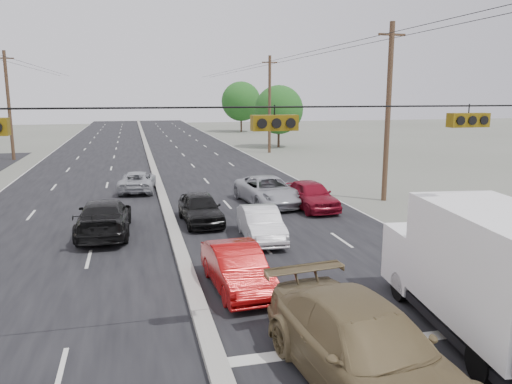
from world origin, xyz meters
TOP-DOWN VIEW (x-y plane):
  - ground at (0.00, 0.00)m, footprint 200.00×200.00m
  - road_surface at (0.00, 30.00)m, footprint 20.00×160.00m
  - center_median at (0.00, 30.00)m, footprint 0.50×160.00m
  - utility_pole_left_c at (-12.50, 40.00)m, footprint 1.60×0.30m
  - utility_pole_right_b at (12.50, 15.00)m, footprint 1.60×0.30m
  - utility_pole_right_c at (12.50, 40.00)m, footprint 1.60×0.30m
  - traffic_signals at (1.40, 0.00)m, footprint 25.00×0.30m
  - tree_right_mid at (15.00, 45.00)m, footprint 5.60×5.60m
  - tree_right_far at (16.00, 70.00)m, footprint 6.40×6.40m
  - box_truck at (6.68, -0.69)m, footprint 3.20×7.00m
  - tan_sedan at (2.85, -2.18)m, footprint 3.18×6.42m
  - red_sedan at (1.40, 3.79)m, footprint 1.76×4.37m
  - queue_car_a at (1.40, 12.29)m, footprint 1.96×4.40m
  - queue_car_b at (3.50, 8.90)m, footprint 1.70×4.29m
  - queue_car_c at (5.64, 15.56)m, footprint 3.15×5.79m
  - queue_car_e at (7.55, 13.82)m, footprint 2.12×4.65m
  - oncoming_near at (-2.96, 11.31)m, footprint 2.36×5.51m
  - oncoming_far at (-1.40, 21.26)m, footprint 2.58×4.80m

SIDE VIEW (x-z plane):
  - ground at x=0.00m, z-range 0.00..0.00m
  - road_surface at x=0.00m, z-range -0.01..0.01m
  - center_median at x=0.00m, z-range 0.00..0.20m
  - oncoming_far at x=-1.40m, z-range 0.00..1.28m
  - queue_car_b at x=3.50m, z-range 0.00..1.39m
  - red_sedan at x=1.40m, z-range 0.00..1.41m
  - queue_car_a at x=1.40m, z-range 0.00..1.47m
  - queue_car_c at x=5.64m, z-range 0.00..1.54m
  - queue_car_e at x=7.55m, z-range 0.00..1.55m
  - oncoming_near at x=-2.96m, z-range 0.00..1.58m
  - tan_sedan at x=2.85m, z-range 0.00..1.79m
  - box_truck at x=6.68m, z-range 0.04..3.48m
  - tree_right_mid at x=15.00m, z-range 0.77..7.91m
  - tree_right_far at x=16.00m, z-range 0.88..9.04m
  - utility_pole_left_c at x=-12.50m, z-range 0.11..10.11m
  - utility_pole_right_b at x=12.50m, z-range 0.11..10.11m
  - utility_pole_right_c at x=12.50m, z-range 0.11..10.11m
  - traffic_signals at x=1.40m, z-range 5.22..5.77m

